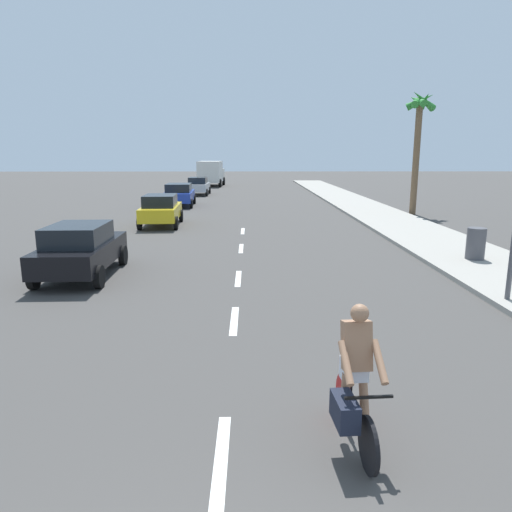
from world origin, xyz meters
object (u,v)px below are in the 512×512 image
parked_car_blue (179,194)px  parked_car_silver (198,186)px  delivery_truck (211,173)px  palm_tree_far (419,123)px  parked_car_black (81,249)px  parked_car_yellow (161,209)px  trash_bin_near (476,244)px  cyclist (354,384)px

parked_car_blue → parked_car_silver: 9.25m
parked_car_blue → delivery_truck: (0.52, 21.28, 0.66)m
palm_tree_far → parked_car_black: bearing=-135.3°
parked_car_yellow → parked_car_silver: 18.52m
parked_car_silver → palm_tree_far: palm_tree_far is taller
parked_car_black → parked_car_yellow: (0.47, 10.17, -0.00)m
delivery_truck → trash_bin_near: bearing=-70.3°
parked_car_black → parked_car_yellow: 10.18m
parked_car_black → parked_car_blue: size_ratio=0.92×
cyclist → delivery_truck: (-5.68, 49.13, 0.67)m
parked_car_yellow → palm_tree_far: palm_tree_far is taller
parked_car_blue → palm_tree_far: (14.76, -4.83, 4.48)m
parked_car_silver → trash_bin_near: size_ratio=3.93×
palm_tree_far → parked_car_silver: bearing=135.7°
cyclist → parked_car_silver: bearing=-85.2°
trash_bin_near → parked_car_silver: bearing=114.0°
parked_car_silver → cyclist: bearing=-80.6°
cyclist → delivery_truck: bearing=-87.5°
parked_car_blue → palm_tree_far: bearing=-20.8°
parked_car_silver → palm_tree_far: bearing=-43.9°
trash_bin_near → palm_tree_far: bearing=79.8°
parked_car_black → parked_car_yellow: same height
parked_car_blue → delivery_truck: bearing=85.9°
parked_car_yellow → parked_car_black: bearing=-95.7°
palm_tree_far → trash_bin_near: size_ratio=6.93×
delivery_truck → parked_car_blue: bearing=-88.6°
parked_car_blue → trash_bin_near: 21.75m
parked_car_yellow → parked_car_blue: 9.29m
cyclist → delivery_truck: 49.47m
trash_bin_near → parked_car_black: bearing=-172.7°
parked_car_yellow → palm_tree_far: (14.31, 4.45, 4.49)m
delivery_truck → cyclist: bearing=-80.6°
parked_car_black → palm_tree_far: palm_tree_far is taller
parked_car_silver → delivery_truck: 12.06m
cyclist → parked_car_blue: (-6.20, 27.85, 0.01)m
cyclist → parked_car_black: (-6.22, 8.40, 0.01)m
parked_car_black → parked_car_yellow: size_ratio=0.99×
parked_car_yellow → delivery_truck: bearing=86.8°
parked_car_blue → delivery_truck: size_ratio=0.71×
parked_car_silver → delivery_truck: size_ratio=0.64×
parked_car_yellow → trash_bin_near: size_ratio=4.04×
cyclist → parked_car_silver: size_ratio=0.44×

